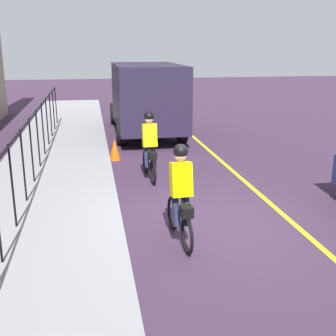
{
  "coord_description": "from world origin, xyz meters",
  "views": [
    {
      "loc": [
        -7.63,
        2.3,
        3.45
      ],
      "look_at": [
        0.81,
        0.79,
        1.0
      ],
      "focal_mm": 45.95,
      "sensor_mm": 36.0,
      "label": 1
    }
  ],
  "objects_px": {
    "box_truck_background": "(145,95)",
    "traffic_cone_near": "(115,149)",
    "cyclist_lead": "(149,146)",
    "cyclist_follow": "(181,195)"
  },
  "relations": [
    {
      "from": "cyclist_lead",
      "to": "traffic_cone_near",
      "type": "relative_size",
      "value": 2.72
    },
    {
      "from": "cyclist_follow",
      "to": "traffic_cone_near",
      "type": "distance_m",
      "value": 6.21
    },
    {
      "from": "cyclist_follow",
      "to": "box_truck_background",
      "type": "distance_m",
      "value": 10.07
    },
    {
      "from": "cyclist_lead",
      "to": "cyclist_follow",
      "type": "bearing_deg",
      "value": 177.26
    },
    {
      "from": "cyclist_lead",
      "to": "cyclist_follow",
      "type": "relative_size",
      "value": 1.0
    },
    {
      "from": "box_truck_background",
      "to": "traffic_cone_near",
      "type": "xyz_separation_m",
      "value": [
        -3.9,
        1.46,
        -1.22
      ]
    },
    {
      "from": "cyclist_lead",
      "to": "traffic_cone_near",
      "type": "xyz_separation_m",
      "value": [
        2.23,
        0.8,
        -0.58
      ]
    },
    {
      "from": "cyclist_follow",
      "to": "box_truck_background",
      "type": "relative_size",
      "value": 0.27
    },
    {
      "from": "cyclist_lead",
      "to": "box_truck_background",
      "type": "xyz_separation_m",
      "value": [
        6.14,
        -0.67,
        0.64
      ]
    },
    {
      "from": "cyclist_follow",
      "to": "box_truck_background",
      "type": "xyz_separation_m",
      "value": [
        10.03,
        -0.64,
        0.64
      ]
    }
  ]
}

